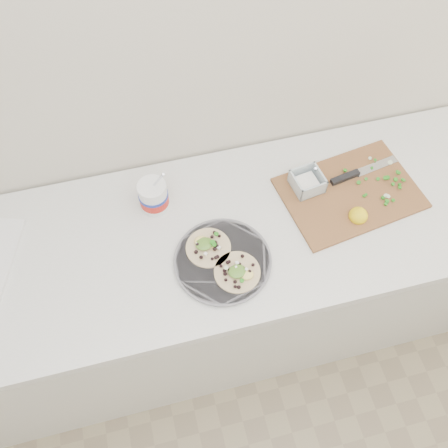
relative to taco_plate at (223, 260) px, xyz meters
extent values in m
cube|color=beige|center=(0.00, 0.42, 0.38)|extent=(3.50, 0.05, 2.60)
cube|color=silver|center=(0.00, 0.13, -0.49)|extent=(2.40, 0.62, 0.86)
cube|color=silver|center=(0.00, 0.11, -0.04)|extent=(2.44, 0.66, 0.04)
cylinder|color=slate|center=(0.00, 0.00, -0.01)|extent=(0.29, 0.29, 0.01)
cylinder|color=slate|center=(0.00, 0.00, -0.01)|extent=(0.31, 0.31, 0.00)
cylinder|color=white|center=(-0.17, 0.26, 0.04)|extent=(0.09, 0.09, 0.11)
cylinder|color=red|center=(-0.17, 0.26, 0.03)|extent=(0.10, 0.10, 0.04)
cylinder|color=#192D99|center=(-0.17, 0.26, 0.05)|extent=(0.10, 0.10, 0.01)
cube|color=brown|center=(0.49, 0.15, -0.01)|extent=(0.49, 0.38, 0.01)
cube|color=white|center=(0.35, 0.20, 0.01)|extent=(0.06, 0.06, 0.03)
ellipsoid|color=yellow|center=(0.47, 0.05, 0.01)|extent=(0.06, 0.06, 0.05)
cube|color=silver|center=(0.61, 0.23, 0.00)|extent=(0.17, 0.06, 0.00)
cube|color=black|center=(0.49, 0.20, 0.00)|extent=(0.11, 0.04, 0.02)
camera|label=1|loc=(-0.17, -0.69, 1.38)|focal=40.00mm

